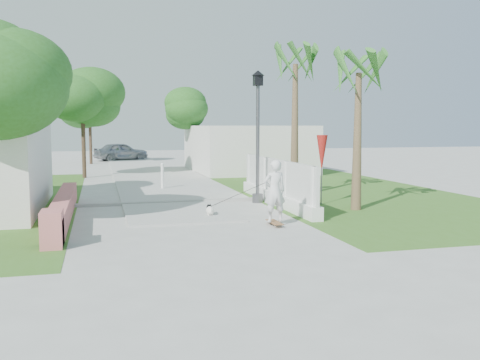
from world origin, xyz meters
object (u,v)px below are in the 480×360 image
object	(u,v)px
street_lamp	(258,131)
skateboarder	(242,195)
dog	(210,210)
patio_umbrella	(322,154)
parked_car	(121,151)
bollard	(162,175)

from	to	relation	value
street_lamp	skateboarder	world-z (taller)	street_lamp
skateboarder	dog	bearing A→B (deg)	-55.95
street_lamp	dog	bearing A→B (deg)	-132.01
patio_umbrella	dog	distance (m)	4.52
street_lamp	parked_car	size ratio (longest dim) A/B	1.12
street_lamp	bollard	world-z (taller)	street_lamp
street_lamp	skateboarder	xyz separation A→B (m)	(-1.44, -3.32, -1.70)
bollard	skateboarder	size ratio (longest dim) A/B	0.47
skateboarder	parked_car	size ratio (longest dim) A/B	0.59
skateboarder	bollard	bearing A→B (deg)	-83.26
bollard	patio_umbrella	xyz separation A→B (m)	(4.60, -5.50, 1.10)
dog	parked_car	xyz separation A→B (m)	(-1.41, 26.10, 0.48)
skateboarder	patio_umbrella	bearing A→B (deg)	-147.63
street_lamp	patio_umbrella	distance (m)	2.27
bollard	parked_car	distance (m)	19.24
bollard	dog	bearing A→B (deg)	-85.35
bollard	street_lamp	bearing A→B (deg)	-59.04
bollard	dog	size ratio (longest dim) A/B	2.08
street_lamp	bollard	bearing A→B (deg)	120.96
patio_umbrella	parked_car	distance (m)	25.34
skateboarder	dog	world-z (taller)	skateboarder
skateboarder	parked_car	bearing A→B (deg)	-87.92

